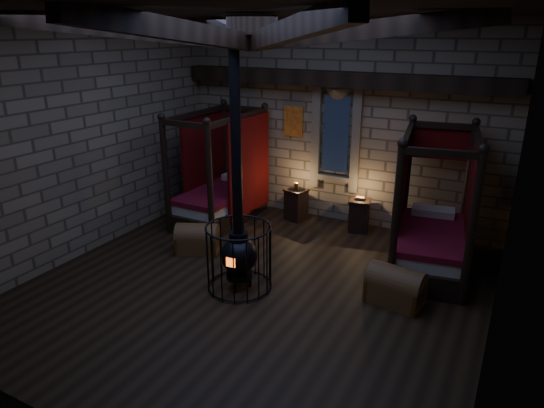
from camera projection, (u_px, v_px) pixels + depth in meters
The scene contains 8 objects.
room at pixel (256, 48), 6.75m from camera, with size 7.02×7.02×4.29m.
bed_left at pixel (222, 194), 10.64m from camera, with size 1.22×2.28×2.36m.
bed_right at pixel (431, 235), 8.49m from camera, with size 1.55×2.45×2.40m.
trunk_left at pixel (197, 239), 9.15m from camera, with size 0.91×0.77×0.57m.
trunk_right at pixel (395, 287), 7.42m from camera, with size 0.90×0.63×0.61m.
nightstand_left at pixel (296, 204), 10.67m from camera, with size 0.52×0.51×0.85m.
nightstand_right at pixel (359, 215), 10.06m from camera, with size 0.50×0.49×0.75m.
stove at pixel (239, 252), 7.73m from camera, with size 1.05×1.05×4.05m.
Camera 1 is at (3.53, -6.06, 3.99)m, focal length 32.00 mm.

